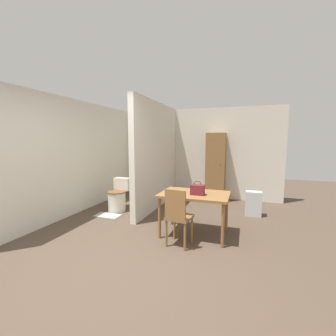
{
  "coord_description": "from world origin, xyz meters",
  "views": [
    {
      "loc": [
        1.54,
        -2.39,
        1.61
      ],
      "look_at": [
        0.05,
        1.88,
        1.06
      ],
      "focal_mm": 24.0,
      "sensor_mm": 36.0,
      "label": 1
    }
  ],
  "objects_px": {
    "dining_table": "(194,198)",
    "handbag": "(198,190)",
    "toilet": "(118,197)",
    "space_heater": "(253,204)",
    "wooden_cabinet": "(216,167)",
    "wooden_chair": "(178,215)"
  },
  "relations": [
    {
      "from": "dining_table",
      "to": "handbag",
      "type": "xyz_separation_m",
      "value": [
        0.07,
        -0.09,
        0.17
      ]
    },
    {
      "from": "dining_table",
      "to": "handbag",
      "type": "height_order",
      "value": "handbag"
    },
    {
      "from": "toilet",
      "to": "space_heater",
      "type": "height_order",
      "value": "toilet"
    },
    {
      "from": "handbag",
      "to": "space_heater",
      "type": "xyz_separation_m",
      "value": [
        0.92,
        1.48,
        -0.55
      ]
    },
    {
      "from": "wooden_cabinet",
      "to": "space_heater",
      "type": "height_order",
      "value": "wooden_cabinet"
    },
    {
      "from": "dining_table",
      "to": "wooden_cabinet",
      "type": "bearing_deg",
      "value": 89.18
    },
    {
      "from": "toilet",
      "to": "wooden_chair",
      "type": "bearing_deg",
      "value": -34.89
    },
    {
      "from": "space_heater",
      "to": "wooden_chair",
      "type": "bearing_deg",
      "value": -120.71
    },
    {
      "from": "toilet",
      "to": "wooden_cabinet",
      "type": "xyz_separation_m",
      "value": [
        2.01,
        1.64,
        0.6
      ]
    },
    {
      "from": "toilet",
      "to": "handbag",
      "type": "distance_m",
      "value": 2.28
    },
    {
      "from": "wooden_chair",
      "to": "toilet",
      "type": "xyz_separation_m",
      "value": [
        -1.84,
        1.28,
        -0.18
      ]
    },
    {
      "from": "dining_table",
      "to": "wooden_cabinet",
      "type": "height_order",
      "value": "wooden_cabinet"
    },
    {
      "from": "toilet",
      "to": "wooden_cabinet",
      "type": "relative_size",
      "value": 0.4
    },
    {
      "from": "space_heater",
      "to": "dining_table",
      "type": "bearing_deg",
      "value": -125.24
    },
    {
      "from": "dining_table",
      "to": "wooden_cabinet",
      "type": "xyz_separation_m",
      "value": [
        0.03,
        2.41,
        0.26
      ]
    },
    {
      "from": "handbag",
      "to": "wooden_cabinet",
      "type": "xyz_separation_m",
      "value": [
        -0.03,
        2.5,
        0.09
      ]
    },
    {
      "from": "wooden_chair",
      "to": "handbag",
      "type": "height_order",
      "value": "handbag"
    },
    {
      "from": "wooden_cabinet",
      "to": "space_heater",
      "type": "distance_m",
      "value": 1.53
    },
    {
      "from": "toilet",
      "to": "wooden_cabinet",
      "type": "bearing_deg",
      "value": 39.13
    },
    {
      "from": "wooden_cabinet",
      "to": "space_heater",
      "type": "bearing_deg",
      "value": -46.94
    },
    {
      "from": "toilet",
      "to": "handbag",
      "type": "xyz_separation_m",
      "value": [
        2.05,
        -0.86,
        0.51
      ]
    },
    {
      "from": "wooden_chair",
      "to": "dining_table",
      "type": "bearing_deg",
      "value": 80.65
    }
  ]
}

